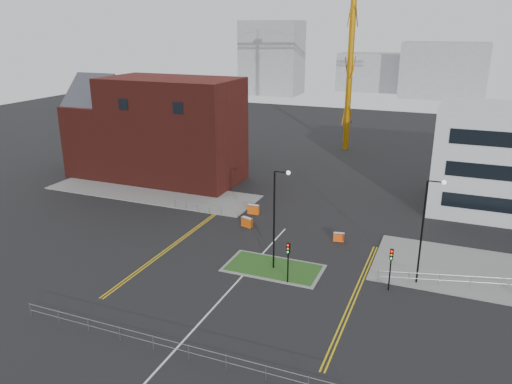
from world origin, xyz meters
TOP-DOWN VIEW (x-y plane):
  - ground at (0.00, 0.00)m, footprint 200.00×200.00m
  - pavement_left at (-20.00, 22.00)m, footprint 28.00×8.00m
  - island_kerb at (2.00, 8.00)m, footprint 8.60×4.60m
  - grass_island at (2.00, 8.00)m, footprint 8.00×4.00m
  - brick_building at (-22.97, 28.00)m, footprint 24.20×10.07m
  - streetlamp_island at (2.22, 8.00)m, footprint 1.46×0.36m
  - streetlamp_right_near at (14.22, 10.00)m, footprint 1.46×0.36m
  - traffic_light_island at (4.00, 5.98)m, footprint 0.28×0.33m
  - traffic_light_right at (12.00, 7.98)m, footprint 0.28×0.33m
  - railing_front at (0.00, -6.00)m, footprint 24.05×0.05m
  - railing_left at (-11.00, 18.00)m, footprint 6.05×0.05m
  - railing_right at (20.50, 11.50)m, footprint 19.05×5.05m
  - centre_line at (0.00, 2.00)m, footprint 0.15×30.00m
  - yellow_left_a at (-9.00, 10.00)m, footprint 0.12×24.00m
  - yellow_left_b at (-8.70, 10.00)m, footprint 0.12×24.00m
  - yellow_right_a at (9.50, 6.00)m, footprint 0.12×20.00m
  - yellow_right_b at (9.80, 6.00)m, footprint 0.12×20.00m
  - skyline_a at (-40.00, 120.00)m, footprint 18.00×12.00m
  - skyline_b at (10.00, 130.00)m, footprint 24.00×12.00m
  - skyline_d at (-8.00, 140.00)m, footprint 30.00×12.00m
  - barrier_left at (-4.84, 19.85)m, footprint 1.33×0.48m
  - barrier_mid at (-4.00, 16.00)m, footprint 1.34×0.80m
  - barrier_right at (6.00, 16.00)m, footprint 1.13×0.56m

SIDE VIEW (x-z plane):
  - ground at x=0.00m, z-range 0.00..0.00m
  - centre_line at x=0.00m, z-range 0.00..0.01m
  - yellow_left_a at x=-9.00m, z-range 0.00..0.01m
  - yellow_left_b at x=-8.70m, z-range 0.00..0.01m
  - yellow_right_a at x=9.50m, z-range 0.00..0.01m
  - yellow_right_b at x=9.80m, z-range 0.00..0.01m
  - island_kerb at x=2.00m, z-range 0.00..0.08m
  - pavement_left at x=-20.00m, z-range 0.00..0.12m
  - grass_island at x=2.00m, z-range 0.00..0.12m
  - barrier_right at x=6.00m, z-range 0.04..0.95m
  - barrier_mid at x=-4.00m, z-range 0.05..1.12m
  - barrier_left at x=-4.84m, z-range 0.05..1.15m
  - railing_left at x=-11.00m, z-range 0.19..1.29m
  - railing_right at x=20.50m, z-range 0.23..1.33m
  - railing_front at x=0.00m, z-range 0.23..1.33m
  - traffic_light_island at x=4.00m, z-range 0.74..4.39m
  - traffic_light_right at x=12.00m, z-range 0.74..4.39m
  - streetlamp_island at x=2.22m, z-range 0.82..10.00m
  - streetlamp_right_near at x=14.22m, z-range 0.82..10.00m
  - skyline_d at x=-8.00m, z-range 0.00..12.00m
  - brick_building at x=-22.97m, z-range -0.27..13.97m
  - skyline_b at x=10.00m, z-range 0.00..16.00m
  - skyline_a at x=-40.00m, z-range 0.00..22.00m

